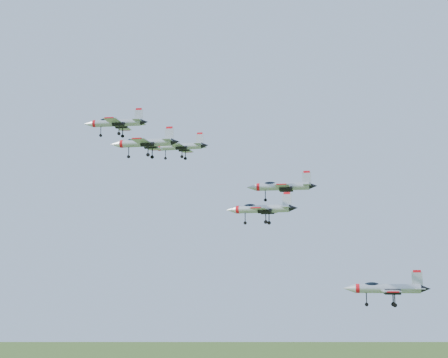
# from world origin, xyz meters

# --- Properties ---
(jet_lead) EXTENTS (13.90, 11.60, 3.72)m
(jet_lead) POSITION_xyz_m (-20.79, 8.83, 149.64)
(jet_lead) COLOR #AEB4BB
(jet_left_high) EXTENTS (11.35, 9.34, 3.04)m
(jet_left_high) POSITION_xyz_m (-3.41, -0.26, 142.01)
(jet_left_high) COLOR #AEB4BB
(jet_right_high) EXTENTS (11.45, 9.48, 3.06)m
(jet_right_high) POSITION_xyz_m (-2.85, -17.33, 139.38)
(jet_right_high) COLOR #AEB4BB
(jet_left_low) EXTENTS (13.33, 11.07, 3.56)m
(jet_left_low) POSITION_xyz_m (14.21, 7.22, 134.88)
(jet_left_low) COLOR #AEB4BB
(jet_right_low) EXTENTS (11.72, 9.65, 3.14)m
(jet_right_low) POSITION_xyz_m (14.34, -10.60, 129.13)
(jet_right_low) COLOR #AEB4BB
(jet_trail) EXTENTS (13.50, 11.24, 3.61)m
(jet_trail) POSITION_xyz_m (32.77, -4.11, 116.72)
(jet_trail) COLOR #AEB4BB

